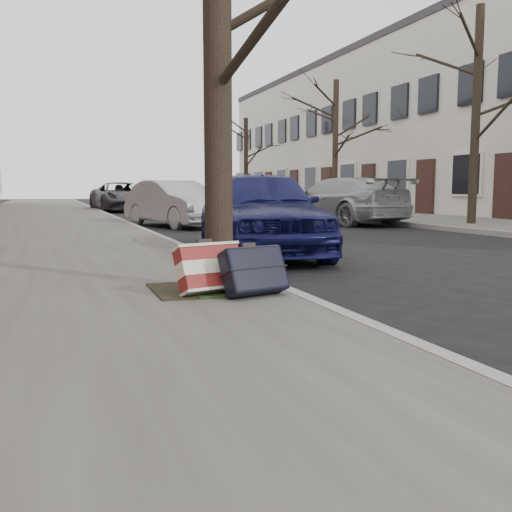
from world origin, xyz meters
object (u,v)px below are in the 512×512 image
object	(u,v)px
suitcase_red	(210,269)
car_near_front	(260,212)
car_near_mid	(175,204)
suitcase_navy	(254,270)

from	to	relation	value
suitcase_red	car_near_front	size ratio (longest dim) A/B	0.14
car_near_front	car_near_mid	bearing A→B (deg)	97.34
suitcase_red	suitcase_navy	bearing A→B (deg)	-45.80
suitcase_red	car_near_mid	size ratio (longest dim) A/B	0.15
suitcase_navy	car_near_mid	world-z (taller)	car_near_mid
suitcase_red	car_near_mid	world-z (taller)	car_near_mid
suitcase_red	car_near_mid	xyz separation A→B (m)	(1.93, 10.60, 0.29)
car_near_mid	suitcase_red	bearing A→B (deg)	-117.26
suitcase_navy	car_near_mid	size ratio (longest dim) A/B	0.15
suitcase_navy	car_near_mid	xyz separation A→B (m)	(1.60, 10.80, 0.29)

